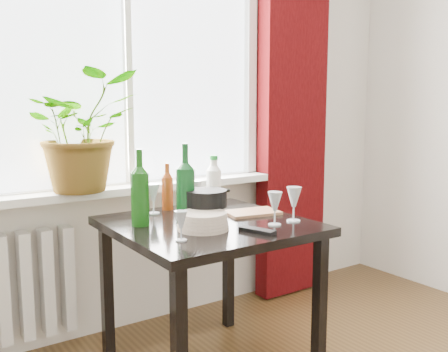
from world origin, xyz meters
TOP-DOWN VIEW (x-y plane):
  - window at (0.00, 2.22)m, footprint 1.72×0.08m
  - windowsill at (0.00, 2.15)m, footprint 1.72×0.20m
  - curtain at (1.12, 2.12)m, footprint 0.50×0.12m
  - table at (0.10, 1.55)m, footprint 0.85×0.85m
  - potted_plant at (-0.30, 2.10)m, footprint 0.55×0.48m
  - wine_bottle_left at (-0.19, 1.66)m, footprint 0.10×0.10m
  - wine_bottle_right at (0.01, 1.61)m, footprint 0.10×0.10m
  - bottle_amber at (0.07, 1.90)m, footprint 0.07×0.07m
  - cleaning_bottle at (0.31, 1.83)m, footprint 0.09×0.09m
  - wineglass_front_right at (0.31, 1.33)m, footprint 0.07×0.07m
  - wineglass_far_right at (0.43, 1.33)m, footprint 0.09×0.09m
  - wineglass_back_center at (0.14, 1.74)m, footprint 0.09×0.09m
  - wineglass_back_left at (-0.04, 1.85)m, footprint 0.08×0.08m
  - wineglass_front_left at (-0.17, 1.33)m, footprint 0.06×0.06m
  - plate_stack at (0.00, 1.44)m, footprint 0.25×0.25m
  - fondue_pot at (0.09, 1.55)m, footprint 0.22×0.19m
  - tv_remote at (0.16, 1.27)m, footprint 0.10×0.17m
  - cutting_board at (0.37, 1.57)m, footprint 0.29×0.21m

SIDE VIEW (x-z plane):
  - table at x=0.10m, z-range 0.28..1.02m
  - cutting_board at x=0.37m, z-range 0.74..0.75m
  - tv_remote at x=0.16m, z-range 0.74..0.76m
  - plate_stack at x=0.00m, z-range 0.74..0.81m
  - wineglass_front_left at x=-0.17m, z-range 0.74..0.86m
  - fondue_pot at x=0.09m, z-range 0.74..0.89m
  - wineglass_back_left at x=-0.04m, z-range 0.74..0.89m
  - wineglass_front_right at x=0.31m, z-range 0.74..0.90m
  - wineglass_far_right at x=0.43m, z-range 0.74..0.91m
  - windowsill at x=0.00m, z-range 0.80..0.84m
  - wineglass_back_center at x=0.14m, z-range 0.74..0.91m
  - bottle_amber at x=0.07m, z-range 0.74..0.99m
  - cleaning_bottle at x=0.31m, z-range 0.74..1.01m
  - wine_bottle_left at x=-0.19m, z-range 0.74..1.09m
  - wine_bottle_right at x=0.01m, z-range 0.74..1.11m
  - potted_plant at x=-0.30m, z-range 0.84..1.45m
  - curtain at x=1.12m, z-range 0.01..2.58m
  - window at x=0.00m, z-range 0.79..2.41m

